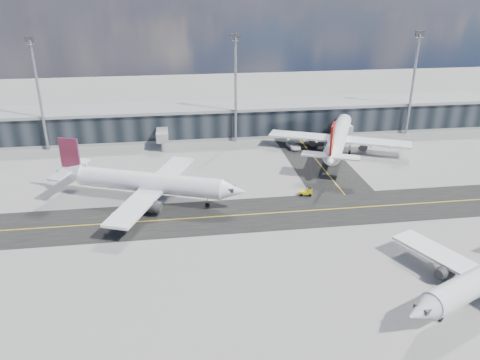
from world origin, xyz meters
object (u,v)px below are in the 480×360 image
Objects in this scene: baggage_tug at (307,192)px; service_van at (294,146)px; airliner_redtail at (338,137)px; airliner_af at (147,182)px.

service_van is at bearing -176.55° from baggage_tug.
baggage_tug is at bearing -96.94° from airliner_redtail.
baggage_tug is 29.35m from service_van.
airliner_redtail is (47.48, 22.00, 0.22)m from airliner_af.
airliner_af is at bearing -149.16° from service_van.
airliner_redtail is at bearing -29.86° from service_van.
airliner_af is 45.89m from service_van.
service_van is (37.11, 26.81, -3.15)m from airliner_af.
service_van is at bearing 147.32° from airliner_af.
airliner_redtail is 6.98× the size of service_van.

